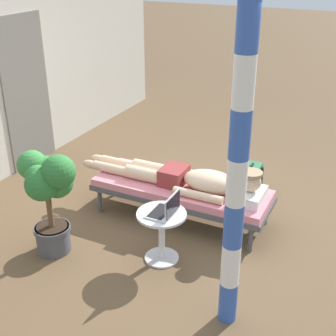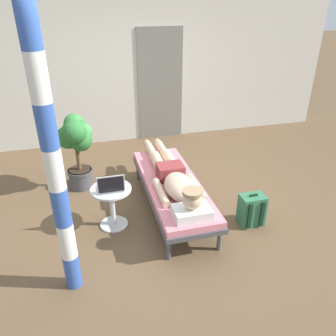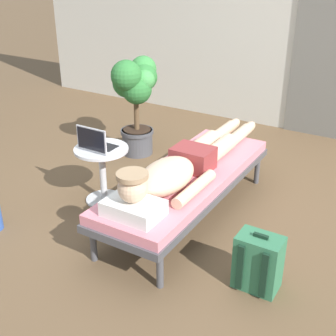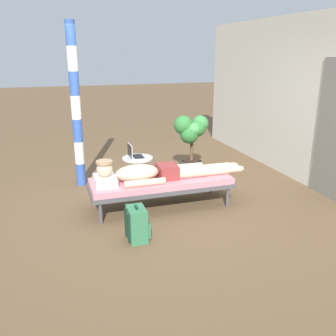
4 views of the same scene
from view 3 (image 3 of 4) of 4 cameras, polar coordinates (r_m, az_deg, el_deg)
The scene contains 9 objects.
ground_plane at distance 4.05m, azimuth 2.01°, elevation -5.42°, with size 40.00×40.00×0.00m, color brown.
house_wall_back at distance 5.87m, azimuth 15.69°, elevation 17.59°, with size 7.60×0.20×2.70m, color beige.
house_door_panel at distance 5.71m, azimuth 19.52°, elevation 13.49°, with size 0.84×0.03×2.04m, color slate.
lounge_chair at distance 3.82m, azimuth 2.45°, elevation -1.57°, with size 0.68×2.00×0.42m.
person_reclining at distance 3.65m, azimuth 1.67°, elevation 0.17°, with size 0.53×2.17×0.33m.
side_table at distance 4.10m, azimuth -8.24°, elevation 0.35°, with size 0.48×0.48×0.52m.
laptop at distance 3.97m, azimuth -8.90°, elevation 3.02°, with size 0.31×0.24×0.23m.
backpack at distance 3.18m, azimuth 11.25°, elevation -11.54°, with size 0.30×0.26×0.42m.
potted_plant at distance 4.93m, azimuth -4.09°, elevation 9.54°, with size 0.49×0.62×1.09m.
Camera 3 is at (1.67, -3.04, 2.10)m, focal length 48.65 mm.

